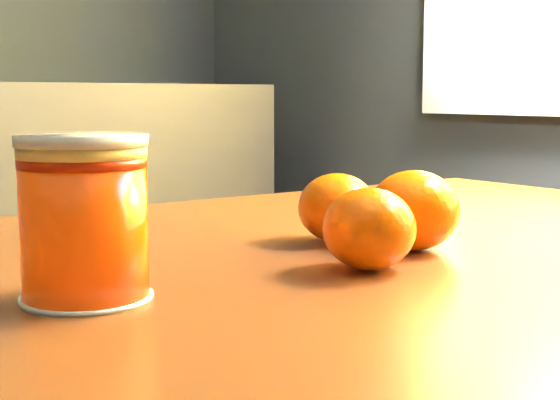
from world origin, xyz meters
TOP-DOWN VIEW (x-y plane):
  - table at (0.94, 0.08)m, footprint 1.03×0.73m
  - juice_glass at (0.75, 0.08)m, footprint 0.07×0.07m
  - orange_front at (1.01, 0.08)m, footprint 0.08×0.08m
  - orange_back at (0.98, 0.14)m, footprint 0.08×0.08m
  - orange_extra at (0.94, 0.05)m, footprint 0.08×0.08m

SIDE VIEW (x-z plane):
  - table at x=0.94m, z-range 0.28..1.04m
  - orange_back at x=0.98m, z-range 0.76..0.81m
  - orange_extra at x=0.94m, z-range 0.76..0.81m
  - orange_front at x=1.01m, z-range 0.76..0.82m
  - juice_glass at x=0.75m, z-range 0.76..0.85m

